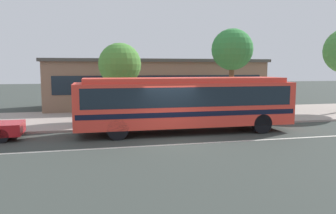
% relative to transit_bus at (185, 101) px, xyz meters
% --- Properties ---
extents(ground_plane, '(120.00, 120.00, 0.00)m').
position_rel_transit_bus_xyz_m(ground_plane, '(-1.11, -1.80, -1.65)').
color(ground_plane, '#363D38').
extents(sidewalk_slab, '(60.00, 8.00, 0.12)m').
position_rel_transit_bus_xyz_m(sidewalk_slab, '(-1.11, 5.35, -1.59)').
color(sidewalk_slab, '#A19289').
rests_on(sidewalk_slab, ground_plane).
extents(lane_stripe_center, '(56.00, 0.16, 0.01)m').
position_rel_transit_bus_xyz_m(lane_stripe_center, '(-1.11, -2.60, -1.65)').
color(lane_stripe_center, silver).
rests_on(lane_stripe_center, ground_plane).
extents(transit_bus, '(11.15, 2.61, 2.84)m').
position_rel_transit_bus_xyz_m(transit_bus, '(0.00, 0.00, 0.00)').
color(transit_bus, '#E83B2E').
rests_on(transit_bus, ground_plane).
extents(pedestrian_waiting_near_sign, '(0.39, 0.39, 1.65)m').
position_rel_transit_bus_xyz_m(pedestrian_waiting_near_sign, '(-4.96, 3.25, -0.57)').
color(pedestrian_waiting_near_sign, gray).
rests_on(pedestrian_waiting_near_sign, sidewalk_slab).
extents(pedestrian_walking_along_curb, '(0.42, 0.42, 1.69)m').
position_rel_transit_bus_xyz_m(pedestrian_walking_along_curb, '(-3.81, 3.47, -0.54)').
color(pedestrian_walking_along_curb, '#6D6E54').
rests_on(pedestrian_walking_along_curb, sidewalk_slab).
extents(pedestrian_standing_by_tree, '(0.47, 0.47, 1.76)m').
position_rel_transit_bus_xyz_m(pedestrian_standing_by_tree, '(-2.83, 2.13, -0.50)').
color(pedestrian_standing_by_tree, '#32273B').
rests_on(pedestrian_standing_by_tree, sidewalk_slab).
extents(bus_stop_sign, '(0.16, 0.43, 2.48)m').
position_rel_transit_bus_xyz_m(bus_stop_sign, '(3.97, 1.81, 0.06)').
color(bus_stop_sign, gray).
rests_on(bus_stop_sign, sidewalk_slab).
extents(street_tree_near_stop, '(2.63, 2.63, 4.75)m').
position_rel_transit_bus_xyz_m(street_tree_near_stop, '(-2.96, 4.31, 1.87)').
color(street_tree_near_stop, brown).
rests_on(street_tree_near_stop, sidewalk_slab).
extents(street_tree_mid_block, '(2.75, 2.75, 5.81)m').
position_rel_transit_bus_xyz_m(street_tree_mid_block, '(4.46, 4.36, 2.85)').
color(street_tree_mid_block, brown).
rests_on(street_tree_mid_block, sidewalk_slab).
extents(station_building, '(17.96, 6.95, 4.04)m').
position_rel_transit_bus_xyz_m(station_building, '(0.61, 11.67, 0.38)').
color(station_building, '#81634E').
rests_on(station_building, ground_plane).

